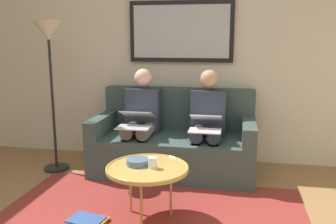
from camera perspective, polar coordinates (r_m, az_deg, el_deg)
wall_rear at (r=4.46m, az=2.21°, el=9.23°), size 6.00×0.12×2.60m
area_rug at (r=3.11m, az=-3.09°, el=-16.79°), size 2.60×1.80×0.01m
couch at (r=4.14m, az=1.09°, el=-4.80°), size 1.76×0.90×0.90m
framed_mirror at (r=4.36m, az=2.04°, el=12.46°), size 1.23×0.05×0.71m
coffee_table at (r=2.97m, az=-3.25°, el=-8.85°), size 0.67×0.67×0.46m
cup at (r=2.93m, az=-2.43°, el=-7.95°), size 0.07×0.07×0.09m
bowl at (r=3.01m, az=-4.79°, el=-7.83°), size 0.18×0.18×0.05m
person_left at (r=3.96m, az=6.22°, el=-1.22°), size 0.38×0.58×1.14m
laptop_white at (r=3.72m, az=5.92°, el=-1.76°), size 0.32×0.36×0.16m
person_right at (r=4.08m, az=-4.17°, el=-0.79°), size 0.38×0.58×1.14m
laptop_silver at (r=3.86m, az=-5.07°, el=-1.23°), size 0.35×0.37×0.16m
magazine_stack at (r=3.15m, az=-12.35°, el=-16.20°), size 0.34×0.29×0.04m
standing_lamp at (r=4.17m, az=-18.10°, el=9.50°), size 0.32×0.32×1.66m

